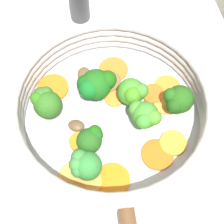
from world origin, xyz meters
name	(u,v)px	position (x,y,z in m)	size (l,w,h in m)	color
ground_plane	(112,121)	(0.00, 0.00, 0.00)	(4.00, 4.00, 0.00)	white
skillet	(112,119)	(0.00, 0.00, 0.01)	(0.26, 0.26, 0.01)	#B2B5B7
skillet_rim_wall	(112,108)	(0.00, 0.00, 0.04)	(0.27, 0.27, 0.05)	#B9B0B3
skillet_rivet_left	(94,201)	(-0.09, 0.08, 0.02)	(0.01, 0.01, 0.01)	#B2B1B5
skillet_rivet_right	(153,193)	(-0.12, 0.01, 0.02)	(0.01, 0.01, 0.01)	#B5B0BB
carrot_slice_0	(53,88)	(0.09, 0.05, 0.02)	(0.05, 0.05, 0.01)	orange
carrot_slice_1	(87,182)	(-0.07, 0.08, 0.02)	(0.04, 0.04, 0.01)	#F9953F
carrot_slice_2	(79,142)	(-0.01, 0.06, 0.02)	(0.03, 0.03, 0.00)	orange
carrot_slice_3	(153,93)	(0.00, -0.07, 0.02)	(0.03, 0.03, 0.01)	orange
carrot_slice_4	(113,70)	(0.07, -0.04, 0.01)	(0.05, 0.05, 0.00)	orange
carrot_slice_5	(168,87)	(0.00, -0.10, 0.01)	(0.04, 0.04, 0.00)	orange
carrot_slice_6	(173,143)	(-0.08, -0.05, 0.02)	(0.04, 0.04, 0.00)	orange
carrot_slice_7	(74,177)	(-0.05, 0.09, 0.02)	(0.04, 0.04, 0.01)	#F29742
carrot_slice_8	(113,180)	(-0.08, 0.05, 0.01)	(0.05, 0.05, 0.00)	orange
carrot_slice_9	(114,98)	(0.02, -0.02, 0.01)	(0.03, 0.03, 0.00)	orange
carrot_slice_10	(158,155)	(-0.08, -0.02, 0.01)	(0.04, 0.04, 0.00)	#D95E15
carrot_slice_11	(164,105)	(-0.02, -0.07, 0.01)	(0.03, 0.03, 0.00)	#F5923C
broccoli_floret_0	(85,165)	(-0.05, 0.07, 0.04)	(0.04, 0.04, 0.04)	#6F8655
broccoli_floret_1	(96,84)	(0.04, 0.00, 0.04)	(0.04, 0.06, 0.05)	#7EB760
broccoli_floret_2	(91,139)	(-0.02, 0.05, 0.04)	(0.03, 0.04, 0.04)	#629155
broccoli_floret_3	(133,93)	(0.01, -0.04, 0.04)	(0.05, 0.04, 0.05)	#5E9556
broccoli_floret_4	(178,100)	(-0.04, -0.08, 0.04)	(0.04, 0.04, 0.05)	#6C9346
broccoli_floret_5	(46,102)	(0.05, 0.07, 0.04)	(0.05, 0.04, 0.05)	#6EA45B
broccoli_floret_6	(145,115)	(-0.03, -0.03, 0.04)	(0.05, 0.04, 0.05)	olive
mushroom_piece_0	(76,126)	(0.01, 0.05, 0.02)	(0.02, 0.02, 0.01)	brown
mushroom_piece_1	(86,74)	(0.08, 0.00, 0.02)	(0.03, 0.02, 0.01)	brown
mushroom_piece_2	(112,82)	(0.05, -0.03, 0.02)	(0.03, 0.03, 0.01)	olive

